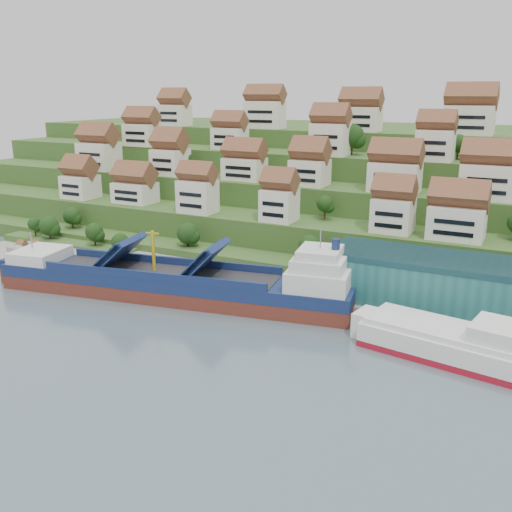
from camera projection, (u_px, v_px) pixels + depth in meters
The scene contains 11 objects.
ground at pixel (207, 306), 119.91m from camera, with size 300.00×300.00×0.00m, color slate.
quay at pixel (322, 295), 123.64m from camera, with size 180.00×14.00×2.20m, color gray.
pebble_beach at pixel (50, 255), 155.49m from camera, with size 45.00×20.00×1.00m, color gray.
hillside at pixel (359, 186), 205.42m from camera, with size 260.00×128.00×31.00m.
hillside_village at pixel (320, 160), 164.64m from camera, with size 160.68×63.73×29.27m.
hillside_trees at pixel (276, 191), 156.79m from camera, with size 138.55×62.26×31.68m.
warehouse at pixel (483, 288), 109.60m from camera, with size 60.00×15.00×10.00m, color #276C6A.
flagpole at pixel (306, 274), 118.59m from camera, with size 1.28×0.16×8.00m.
beach_huts at pixel (40, 250), 154.86m from camera, with size 14.40×3.70×2.20m.
cargo_ship at pixel (181, 284), 123.47m from camera, with size 80.14×25.57×17.58m.
second_ship at pixel (454, 344), 95.99m from camera, with size 30.86×15.52×8.55m.
Camera 1 is at (60.45, -95.13, 43.49)m, focal length 40.00 mm.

